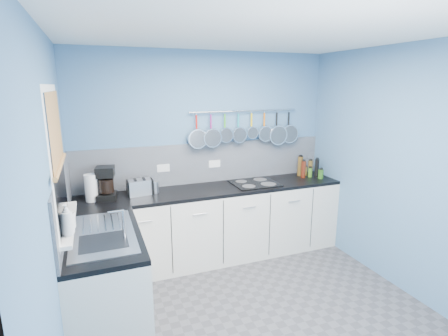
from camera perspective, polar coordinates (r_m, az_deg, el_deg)
floor at (r=3.55m, az=5.55°, el=-22.98°), size 3.20×3.00×0.02m
ceiling at (r=2.89m, az=6.76°, el=21.69°), size 3.20×3.00×0.02m
wall_back at (r=4.34m, az=-2.99°, el=2.24°), size 3.20×0.02×2.50m
wall_front at (r=1.87m, az=28.40°, el=-15.11°), size 3.20×0.02×2.50m
wall_left at (r=2.69m, az=-26.37°, el=-6.25°), size 0.02×3.00×2.50m
wall_right at (r=3.96m, az=27.34°, el=-0.35°), size 0.02×3.00×2.50m
backsplash_back at (r=4.34m, az=-2.88°, el=0.89°), size 3.20×0.02×0.50m
backsplash_left at (r=3.29m, az=-24.95°, el=-4.50°), size 0.02×1.80×0.50m
cabinet_run_back at (r=4.29m, az=-1.55°, el=-9.32°), size 3.20×0.60×0.86m
worktop_back at (r=4.14m, az=-1.59°, el=-3.57°), size 3.20×0.60×0.04m
cabinet_run_left at (r=3.29m, az=-18.73°, el=-17.70°), size 0.60×1.20×0.86m
worktop_left at (r=3.08m, az=-19.36°, el=-10.49°), size 0.60×1.20×0.04m
window_frame at (r=2.90m, az=-25.81°, el=1.32°), size 0.01×1.00×1.10m
window_glass at (r=2.90m, az=-25.72°, el=1.33°), size 0.01×0.90×1.00m
bamboo_blind at (r=2.86m, az=-26.01°, el=5.75°), size 0.01×0.90×0.55m
window_sill at (r=3.04m, az=-24.35°, el=-8.18°), size 0.10×0.98×0.03m
sink_unit at (r=3.08m, az=-19.40°, el=-10.08°), size 0.50×0.95×0.01m
mixer_tap at (r=2.87m, az=-16.23°, el=-8.87°), size 0.12×0.08×0.26m
socket_left at (r=4.19m, az=-9.98°, el=-0.01°), size 0.15×0.01×0.09m
socket_right at (r=4.36m, az=-1.58°, el=0.70°), size 0.15×0.01×0.09m
pot_rail at (r=4.39m, az=3.47°, el=9.35°), size 1.45×0.02×0.02m
soap_bottle_a at (r=2.71m, az=-24.50°, el=-7.69°), size 0.12×0.12×0.24m
soap_bottle_b at (r=2.83m, az=-24.32°, el=-7.55°), size 0.10×0.10×0.17m
paper_towel at (r=3.90m, az=-21.05°, el=-3.06°), size 0.15×0.15×0.29m
coffee_maker at (r=3.90m, az=-18.87°, el=-2.38°), size 0.23×0.25×0.35m
toaster at (r=3.97m, az=-13.69°, el=-3.10°), size 0.29×0.19×0.17m
canister at (r=4.01m, az=-11.37°, el=-3.11°), size 0.11×0.11×0.13m
hob at (r=4.33m, az=5.07°, el=-2.52°), size 0.55×0.48×0.01m
pan_0 at (r=4.18m, az=-4.51°, el=6.18°), size 0.24×0.08×0.43m
pan_1 at (r=4.23m, az=-2.14°, el=6.34°), size 0.23×0.09×0.42m
pan_2 at (r=4.29m, az=0.16°, el=6.75°), size 0.19×0.08×0.38m
pan_3 at (r=4.36m, az=2.40°, el=6.77°), size 0.20×0.07×0.39m
pan_4 at (r=4.44m, az=4.57°, el=7.10°), size 0.16×0.07×0.35m
pan_5 at (r=4.52m, az=6.66°, el=6.90°), size 0.20×0.08×0.39m
pan_6 at (r=4.61m, az=8.66°, el=6.61°), size 0.26×0.09×0.45m
pan_7 at (r=4.70m, az=10.61°, el=6.75°), size 0.25×0.08×0.44m
condiment_0 at (r=4.88m, az=14.04°, el=0.06°), size 0.06×0.06×0.19m
condiment_1 at (r=4.83m, az=13.13°, el=-0.48°), size 0.07×0.07×0.12m
condiment_2 at (r=4.78m, az=12.45°, el=0.30°), size 0.07×0.07×0.26m
condiment_3 at (r=4.78m, az=15.06°, el=0.02°), size 0.06×0.06×0.24m
condiment_4 at (r=4.76m, az=14.00°, el=-0.71°), size 0.05×0.05×0.12m
condiment_5 at (r=4.69m, az=12.96°, el=-0.22°), size 0.06×0.06×0.22m
condiment_6 at (r=4.71m, az=15.67°, el=-0.96°), size 0.07×0.07×0.12m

